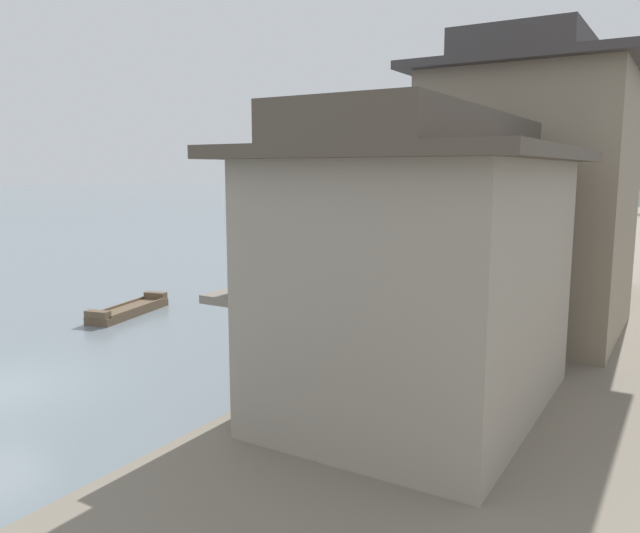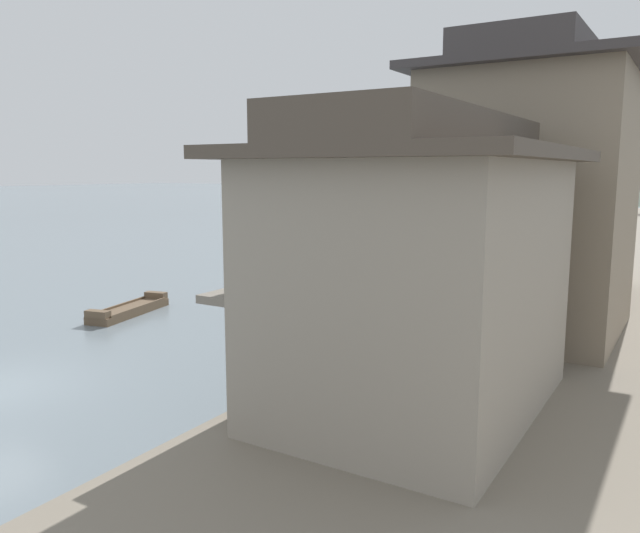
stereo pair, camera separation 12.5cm
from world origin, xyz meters
The scene contains 12 objects.
boat_moored_nearest centered at (5.00, 20.09, 0.25)m, with size 1.64×5.46×0.75m.
boat_moored_second centered at (-3.52, 7.77, 0.18)m, with size 1.86×4.16×0.55m.
boat_moored_third centered at (3.98, 57.99, 0.12)m, with size 3.43×4.94×0.36m.
boat_moored_far centered at (5.73, 9.94, 0.29)m, with size 1.70×3.90×0.78m.
boat_midriver_drifting centered at (-1.49, 30.20, 0.25)m, with size 4.58×4.19×0.76m.
boat_midriver_upstream centered at (5.63, 50.89, 0.26)m, with size 1.13×4.11×0.73m.
house_waterfront_nearest centered at (10.38, 3.38, 3.59)m, with size 5.91×7.78×6.14m.
house_waterfront_second centered at (10.75, 11.46, 4.89)m, with size 6.65×7.42×8.74m.
house_waterfront_tall centered at (10.33, 18.73, 4.89)m, with size 5.82×6.86×8.74m.
stone_bridge centered at (0.00, 73.94, 2.92)m, with size 22.12×2.40×4.58m.
hill_far_west centered at (-4.21, 122.56, 6.07)m, with size 51.55×51.55×12.14m, color #5B6B5B.
hill_far_centre centered at (-20.60, 103.78, 11.12)m, with size 55.65×55.65×22.24m, color #5B6B5B.
Camera 1 is at (15.21, -8.69, 5.59)m, focal length 34.90 mm.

